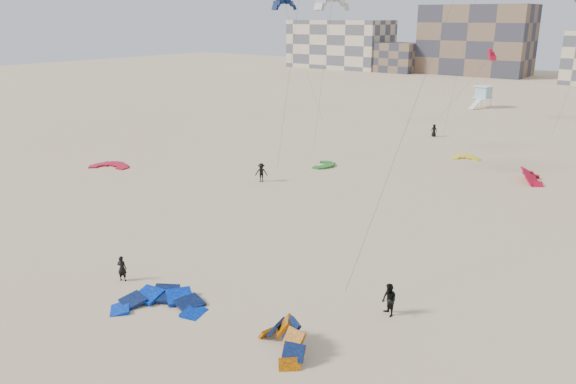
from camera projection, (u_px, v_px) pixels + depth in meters
The scene contains 18 objects.
ground at pixel (171, 284), 33.03m from camera, with size 320.00×320.00×0.00m, color #C9B187.
kite_ground_blue at pixel (160, 307), 30.46m from camera, with size 4.74×4.88×1.07m, color #004AC0, non-canonical shape.
kite_ground_orange at pixel (283, 351), 26.48m from camera, with size 3.40×2.47×2.34m, color #FF7A00, non-canonical shape.
kite_ground_red at pixel (110, 167), 58.78m from camera, with size 3.77×3.99×0.48m, color red, non-canonical shape.
kite_ground_green at pixel (324, 166), 59.25m from camera, with size 3.02×3.19×0.46m, color #257920, non-canonical shape.
kite_ground_red_far at pixel (532, 182), 53.51m from camera, with size 3.77×3.29×2.14m, color red, non-canonical shape.
kite_ground_yellow at pixel (466, 159), 61.99m from camera, with size 2.86×2.96×0.73m, color yellow, non-canonical shape.
kitesurfer_main at pixel (122, 268), 33.27m from camera, with size 0.58×0.38×1.59m, color black.
kitesurfer_b at pixel (389, 300), 29.36m from camera, with size 0.87×0.68×1.79m, color black.
kitesurfer_c at pixel (261, 173), 53.25m from camera, with size 1.17×0.67×1.81m, color black.
kitesurfer_e at pixel (434, 130), 73.32m from camera, with size 0.80×0.52×1.64m, color black.
kite_fly_grey at pixel (332, 3), 59.44m from camera, with size 5.18×6.23×16.95m.
kite_fly_navy at pixel (284, 5), 77.08m from camera, with size 8.64×4.58×16.98m.
kite_fly_red at pixel (492, 56), 82.71m from camera, with size 5.48×12.40×9.89m.
lifeguard_tower_far at pixel (483, 97), 96.26m from camera, with size 3.11×5.38×3.75m.
condo_west_a at pixel (340, 44), 170.11m from camera, with size 30.00×15.00×14.00m, color beige.
condo_west_b at pixel (476, 40), 149.49m from camera, with size 28.00×14.00×18.00m, color brown.
condo_fill_left at pixel (397, 57), 157.96m from camera, with size 12.00×10.00×8.00m, color brown.
Camera 1 is at (23.57, -19.63, 15.09)m, focal length 35.00 mm.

